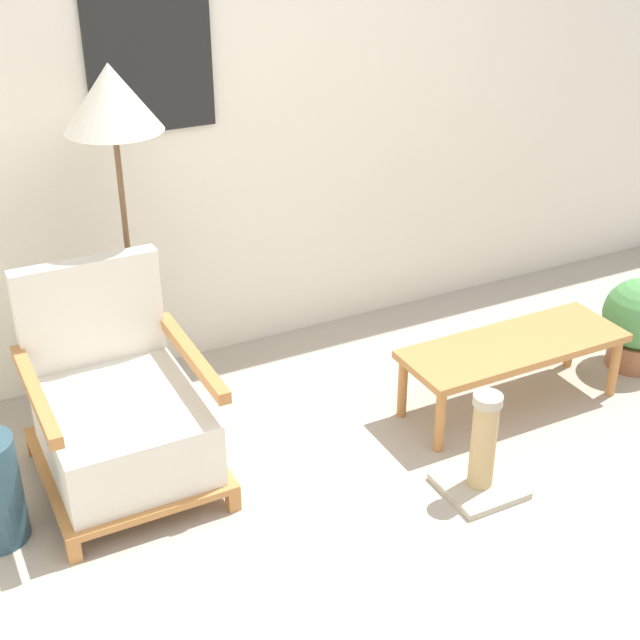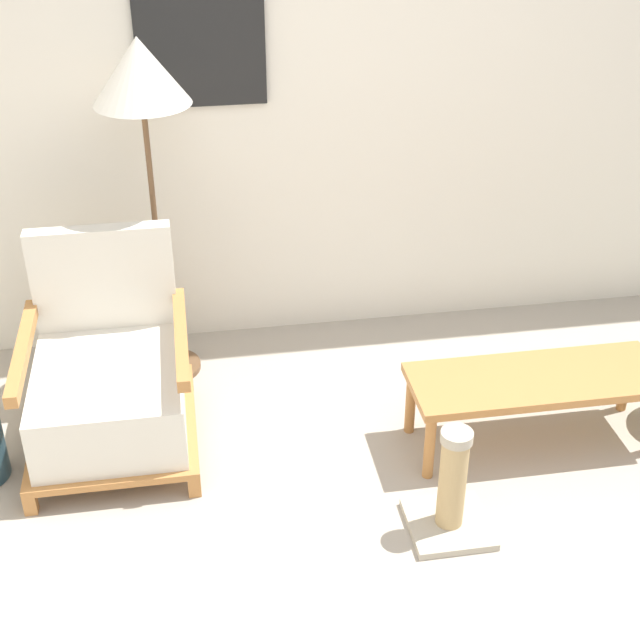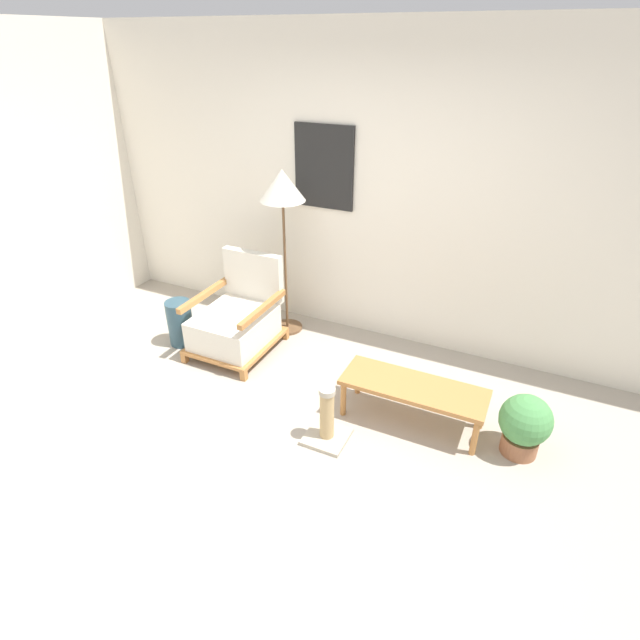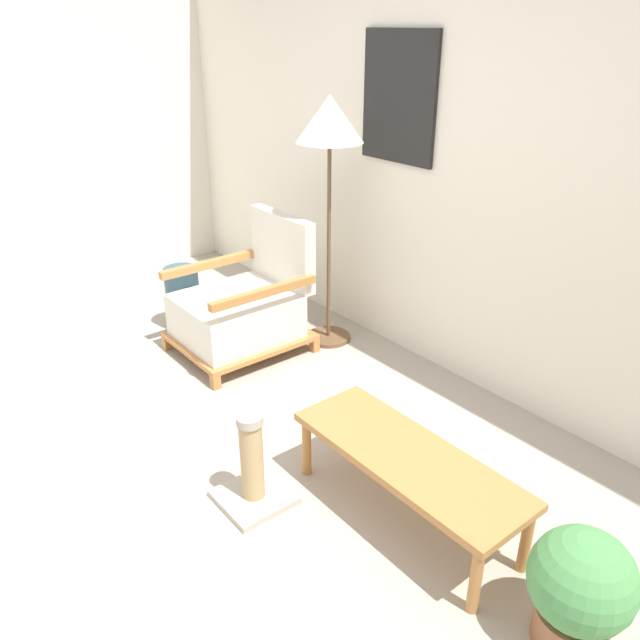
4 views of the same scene
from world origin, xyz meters
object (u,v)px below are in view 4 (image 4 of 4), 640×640
potted_plant (580,588)px  scratching_post (253,471)px  coffee_table (408,462)px  floor_lamp (330,132)px  armchair (243,307)px  vase (183,298)px

potted_plant → scratching_post: size_ratio=1.03×
coffee_table → potted_plant: potted_plant is taller
floor_lamp → potted_plant: (2.29, -0.80, -1.10)m
armchair → potted_plant: (2.52, -0.29, -0.04)m
floor_lamp → coffee_table: 2.02m
coffee_table → potted_plant: 0.78m
vase → floor_lamp: bearing=40.7°
scratching_post → floor_lamp: bearing=128.8°
floor_lamp → potted_plant: bearing=-19.3°
vase → scratching_post: bearing=-18.4°
floor_lamp → coffee_table: bearing=-28.3°
armchair → coffee_table: size_ratio=0.80×
armchair → scratching_post: (1.25, -0.75, -0.14)m
armchair → scratching_post: size_ratio=1.89×
floor_lamp → vase: (-0.77, -0.67, -1.14)m
coffee_table → vase: vase is taller
floor_lamp → vase: bearing=-139.3°
coffee_table → scratching_post: (-0.49, -0.45, -0.13)m
armchair → floor_lamp: (0.23, 0.51, 1.06)m
potted_plant → armchair: bearing=173.5°
coffee_table → scratching_post: bearing=-137.6°
floor_lamp → potted_plant: floor_lamp is taller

